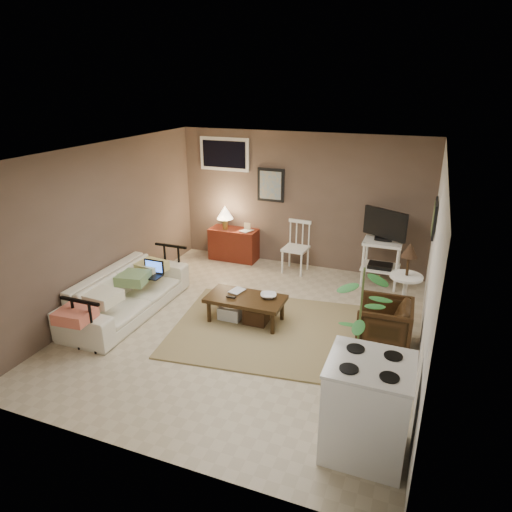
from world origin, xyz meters
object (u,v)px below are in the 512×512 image
at_px(side_table, 407,274).
at_px(potted_plant, 359,328).
at_px(tv_stand, 383,246).
at_px(sofa, 126,286).
at_px(armchair, 384,321).
at_px(coffee_table, 245,307).
at_px(red_console, 233,241).
at_px(stove, 367,408).
at_px(spindle_chair, 296,249).

height_order(side_table, potted_plant, potted_plant).
relative_size(tv_stand, potted_plant, 0.86).
bearing_deg(potted_plant, sofa, 169.05).
xyz_separation_m(sofa, armchair, (3.59, 0.45, -0.09)).
bearing_deg(tv_stand, coffee_table, -129.19).
height_order(red_console, potted_plant, potted_plant).
distance_m(sofa, stove, 3.93).
distance_m(spindle_chair, stove, 4.27).
bearing_deg(armchair, spindle_chair, -139.92).
relative_size(red_console, tv_stand, 0.80).
height_order(spindle_chair, tv_stand, tv_stand).
height_order(coffee_table, stove, stove).
xyz_separation_m(sofa, side_table, (3.77, 1.16, 0.31)).
distance_m(coffee_table, tv_stand, 2.59).
bearing_deg(sofa, stove, -112.09).
xyz_separation_m(side_table, armchair, (-0.18, -0.71, -0.40)).
bearing_deg(tv_stand, side_table, -68.98).
xyz_separation_m(armchair, potted_plant, (-0.18, -1.11, 0.46)).
xyz_separation_m(sofa, red_console, (0.57, 2.53, -0.06)).
distance_m(red_console, tv_stand, 2.78).
xyz_separation_m(red_console, tv_stand, (2.75, -0.20, 0.33)).
relative_size(sofa, potted_plant, 1.44).
height_order(sofa, spindle_chair, spindle_chair).
distance_m(red_console, armchair, 3.67).
height_order(sofa, side_table, side_table).
xyz_separation_m(coffee_table, red_console, (-1.14, 2.17, 0.13)).
bearing_deg(spindle_chair, coffee_table, -93.82).
relative_size(coffee_table, tv_stand, 0.84).
xyz_separation_m(sofa, potted_plant, (3.41, -0.66, 0.38)).
height_order(potted_plant, stove, potted_plant).
relative_size(sofa, side_table, 1.82).
bearing_deg(red_console, spindle_chair, -6.08).
xyz_separation_m(sofa, spindle_chair, (1.84, 2.40, 0.00)).
xyz_separation_m(coffee_table, spindle_chair, (0.14, 2.04, 0.20)).
xyz_separation_m(side_table, stove, (-0.14, -2.63, -0.26)).
xyz_separation_m(tv_stand, side_table, (0.45, -1.18, 0.05)).
height_order(coffee_table, armchair, armchair).
bearing_deg(sofa, red_console, -12.68).
xyz_separation_m(coffee_table, potted_plant, (1.70, -1.02, 0.57)).
relative_size(armchair, potted_plant, 0.45).
bearing_deg(spindle_chair, side_table, -32.70).
bearing_deg(armchair, sofa, -84.71).
distance_m(sofa, side_table, 3.96).
distance_m(tv_stand, side_table, 1.26).
bearing_deg(spindle_chair, stove, -65.16).
bearing_deg(potted_plant, stove, -74.63).
bearing_deg(red_console, stove, -52.57).
bearing_deg(stove, side_table, 87.06).
bearing_deg(spindle_chair, red_console, 173.92).
height_order(spindle_chair, potted_plant, potted_plant).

